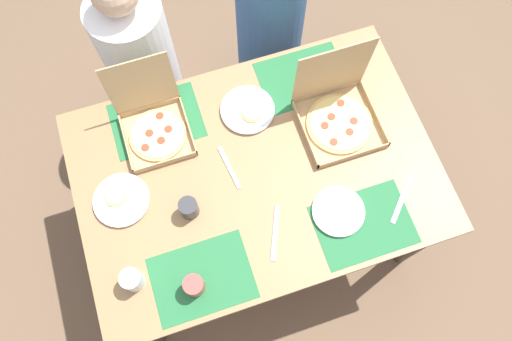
{
  "coord_description": "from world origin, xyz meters",
  "views": [
    {
      "loc": [
        -0.21,
        -0.62,
        2.53
      ],
      "look_at": [
        0.0,
        0.0,
        0.74
      ],
      "focal_mm": 34.44,
      "sensor_mm": 36.0,
      "label": 1
    }
  ],
  "objects": [
    {
      "name": "diner_left_seat",
      "position": [
        -0.31,
        0.74,
        0.51
      ],
      "size": [
        0.32,
        0.32,
        1.13
      ],
      "color": "white",
      "rests_on": "ground_plane"
    },
    {
      "name": "cup_spare",
      "position": [
        -0.55,
        -0.27,
        0.78
      ],
      "size": [
        0.08,
        0.08,
        0.09
      ],
      "primitive_type": "cylinder",
      "color": "silver",
      "rests_on": "dining_table"
    },
    {
      "name": "pizza_box_corner_left",
      "position": [
        0.38,
        0.11,
        0.79
      ],
      "size": [
        0.3,
        0.31,
        0.34
      ],
      "color": "tan",
      "rests_on": "dining_table"
    },
    {
      "name": "plate_near_left",
      "position": [
        0.05,
        0.25,
        0.75
      ],
      "size": [
        0.22,
        0.22,
        0.03
      ],
      "color": "white",
      "rests_on": "dining_table"
    },
    {
      "name": "knife_by_far_left",
      "position": [
        -0.01,
        -0.26,
        0.74
      ],
      "size": [
        0.1,
        0.2,
        0.0
      ],
      "primitive_type": "cube",
      "rotation": [
        0.0,
        0.0,
        4.3
      ],
      "color": "#B7B7BC",
      "rests_on": "dining_table"
    },
    {
      "name": "placemat_near_right",
      "position": [
        0.31,
        -0.33,
        0.74
      ],
      "size": [
        0.36,
        0.26,
        0.0
      ],
      "primitive_type": "cube",
      "color": "#236638",
      "rests_on": "dining_table"
    },
    {
      "name": "knife_by_far_right",
      "position": [
        0.49,
        -0.28,
        0.74
      ],
      "size": [
        0.16,
        0.16,
        0.0
      ],
      "primitive_type": "cube",
      "rotation": [
        0.0,
        0.0,
        0.81
      ],
      "color": "#B7B7BC",
      "rests_on": "dining_table"
    },
    {
      "name": "plate_far_right",
      "position": [
        -0.53,
        0.05,
        0.75
      ],
      "size": [
        0.21,
        0.21,
        0.03
      ],
      "color": "white",
      "rests_on": "dining_table"
    },
    {
      "name": "condiment_bowl",
      "position": [
        0.38,
        0.36,
        0.76
      ],
      "size": [
        0.08,
        0.08,
        0.04
      ],
      "primitive_type": "cylinder",
      "color": "white",
      "rests_on": "dining_table"
    },
    {
      "name": "cup_clear_right",
      "position": [
        -0.35,
        -0.35,
        0.78
      ],
      "size": [
        0.07,
        0.07,
        0.09
      ],
      "primitive_type": "cylinder",
      "color": "#BF4742",
      "rests_on": "dining_table"
    },
    {
      "name": "fork_by_near_left",
      "position": [
        -0.1,
        0.04,
        0.74
      ],
      "size": [
        0.04,
        0.19,
        0.0
      ],
      "primitive_type": "cube",
      "rotation": [
        0.0,
        0.0,
        1.7
      ],
      "color": "#B7B7BC",
      "rests_on": "dining_table"
    },
    {
      "name": "dining_table",
      "position": [
        0.0,
        0.0,
        0.63
      ],
      "size": [
        1.4,
        0.96,
        0.74
      ],
      "color": "#3F3328",
      "rests_on": "ground_plane"
    },
    {
      "name": "placemat_far_right",
      "position": [
        0.31,
        0.33,
        0.74
      ],
      "size": [
        0.36,
        0.26,
        0.0
      ],
      "primitive_type": "cube",
      "color": "#236638",
      "rests_on": "dining_table"
    },
    {
      "name": "placemat_near_left",
      "position": [
        -0.31,
        -0.33,
        0.74
      ],
      "size": [
        0.36,
        0.26,
        0.0
      ],
      "primitive_type": "cube",
      "color": "#236638",
      "rests_on": "dining_table"
    },
    {
      "name": "cup_clear_left",
      "position": [
        -0.29,
        -0.08,
        0.78
      ],
      "size": [
        0.07,
        0.07,
        0.09
      ],
      "primitive_type": "cylinder",
      "color": "#333338",
      "rests_on": "dining_table"
    },
    {
      "name": "placemat_far_left",
      "position": [
        -0.31,
        0.33,
        0.74
      ],
      "size": [
        0.36,
        0.26,
        0.0
      ],
      "primitive_type": "cube",
      "color": "#236638",
      "rests_on": "dining_table"
    },
    {
      "name": "diner_right_seat",
      "position": [
        0.31,
        0.74,
        0.54
      ],
      "size": [
        0.32,
        0.32,
        1.2
      ],
      "color": "#33598C",
      "rests_on": "ground_plane"
    },
    {
      "name": "pizza_box_corner_right",
      "position": [
        -0.32,
        0.29,
        0.78
      ],
      "size": [
        0.26,
        0.3,
        0.29
      ],
      "color": "tan",
      "rests_on": "dining_table"
    },
    {
      "name": "ground_plane",
      "position": [
        0.0,
        0.0,
        0.0
      ],
      "size": [
        6.0,
        6.0,
        0.0
      ],
      "primitive_type": "plane",
      "color": "brown"
    },
    {
      "name": "plate_near_right",
      "position": [
        0.24,
        -0.26,
        0.75
      ],
      "size": [
        0.2,
        0.2,
        0.02
      ],
      "color": "white",
      "rests_on": "dining_table"
    }
  ]
}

